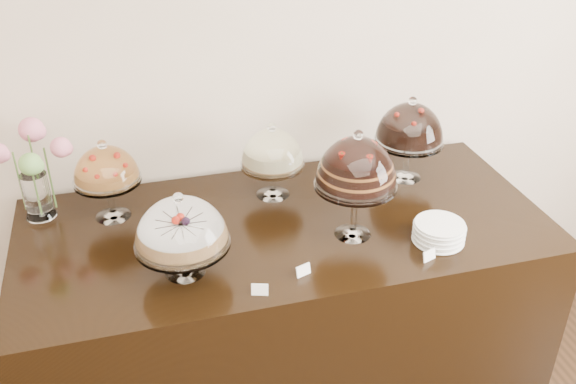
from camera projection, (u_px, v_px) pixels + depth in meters
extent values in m
cube|color=beige|center=(284.00, 41.00, 2.87)|extent=(5.00, 0.04, 3.00)
cube|color=black|center=(285.00, 306.00, 2.91)|extent=(2.20, 1.00, 0.90)
cone|color=white|center=(185.00, 269.00, 2.39)|extent=(0.15, 0.15, 0.02)
cylinder|color=white|center=(184.00, 256.00, 2.36)|extent=(0.03, 0.03, 0.10)
cylinder|color=white|center=(183.00, 243.00, 2.33)|extent=(0.35, 0.35, 0.01)
cylinder|color=tan|center=(182.00, 235.00, 2.31)|extent=(0.28, 0.28, 0.06)
sphere|color=red|center=(201.00, 220.00, 2.33)|extent=(0.02, 0.02, 0.02)
sphere|color=red|center=(163.00, 221.00, 2.32)|extent=(0.02, 0.02, 0.02)
sphere|color=red|center=(179.00, 239.00, 2.23)|extent=(0.02, 0.02, 0.02)
sphere|color=white|center=(178.00, 198.00, 2.23)|extent=(0.04, 0.04, 0.04)
cone|color=white|center=(353.00, 231.00, 2.61)|extent=(0.15, 0.15, 0.02)
cylinder|color=white|center=(354.00, 208.00, 2.55)|extent=(0.03, 0.03, 0.20)
cylinder|color=white|center=(355.00, 185.00, 2.50)|extent=(0.33, 0.33, 0.01)
cylinder|color=black|center=(356.00, 170.00, 2.46)|extent=(0.25, 0.25, 0.12)
sphere|color=red|center=(372.00, 150.00, 2.46)|extent=(0.02, 0.02, 0.02)
sphere|color=red|center=(346.00, 147.00, 2.48)|extent=(0.02, 0.02, 0.02)
sphere|color=red|center=(343.00, 159.00, 2.40)|extent=(0.02, 0.02, 0.02)
sphere|color=red|center=(369.00, 161.00, 2.38)|extent=(0.02, 0.02, 0.02)
sphere|color=white|center=(358.00, 135.00, 2.39)|extent=(0.04, 0.04, 0.04)
cone|color=white|center=(273.00, 192.00, 2.88)|extent=(0.15, 0.15, 0.02)
cylinder|color=white|center=(273.00, 178.00, 2.84)|extent=(0.03, 0.03, 0.12)
cylinder|color=white|center=(273.00, 164.00, 2.81)|extent=(0.28, 0.28, 0.01)
cylinder|color=#FBF4C2|center=(272.00, 157.00, 2.79)|extent=(0.23, 0.23, 0.07)
sphere|color=white|center=(272.00, 127.00, 2.72)|extent=(0.04, 0.04, 0.04)
cone|color=white|center=(405.00, 175.00, 3.02)|extent=(0.15, 0.15, 0.02)
cylinder|color=white|center=(407.00, 157.00, 2.97)|extent=(0.03, 0.03, 0.16)
cylinder|color=white|center=(409.00, 141.00, 2.93)|extent=(0.32, 0.32, 0.01)
cylinder|color=black|center=(410.00, 131.00, 2.90)|extent=(0.25, 0.25, 0.09)
sphere|color=red|center=(422.00, 117.00, 2.91)|extent=(0.02, 0.02, 0.02)
sphere|color=red|center=(396.00, 117.00, 2.90)|extent=(0.02, 0.02, 0.02)
sphere|color=red|center=(414.00, 127.00, 2.82)|extent=(0.02, 0.02, 0.02)
sphere|color=white|center=(413.00, 101.00, 2.83)|extent=(0.04, 0.04, 0.04)
cone|color=white|center=(113.00, 213.00, 2.72)|extent=(0.15, 0.15, 0.02)
cylinder|color=white|center=(110.00, 196.00, 2.68)|extent=(0.03, 0.03, 0.14)
cylinder|color=white|center=(108.00, 180.00, 2.64)|extent=(0.28, 0.28, 0.01)
cylinder|color=#CA843B|center=(107.00, 175.00, 2.63)|extent=(0.22, 0.22, 0.04)
sphere|color=red|center=(120.00, 165.00, 2.64)|extent=(0.02, 0.02, 0.02)
sphere|color=red|center=(109.00, 162.00, 2.67)|extent=(0.02, 0.02, 0.02)
sphere|color=red|center=(94.00, 165.00, 2.64)|extent=(0.02, 0.02, 0.02)
sphere|color=red|center=(91.00, 172.00, 2.59)|extent=(0.02, 0.02, 0.02)
sphere|color=red|center=(103.00, 176.00, 2.56)|extent=(0.02, 0.02, 0.02)
sphere|color=red|center=(117.00, 172.00, 2.59)|extent=(0.02, 0.02, 0.02)
sphere|color=white|center=(102.00, 145.00, 2.56)|extent=(0.04, 0.04, 0.04)
cylinder|color=white|center=(37.00, 195.00, 2.68)|extent=(0.11, 0.11, 0.20)
cylinder|color=#476B2D|center=(50.00, 178.00, 2.65)|extent=(0.01, 0.01, 0.28)
sphere|color=pink|center=(61.00, 147.00, 2.58)|extent=(0.08, 0.08, 0.08)
cylinder|color=#476B2D|center=(36.00, 169.00, 2.68)|extent=(0.01, 0.01, 0.32)
sphere|color=pink|center=(31.00, 130.00, 2.64)|extent=(0.10, 0.10, 0.10)
cylinder|color=#476B2D|center=(20.00, 181.00, 2.63)|extent=(0.01, 0.01, 0.27)
cylinder|color=#476B2D|center=(36.00, 187.00, 2.60)|extent=(0.01, 0.01, 0.27)
sphere|color=#689E4C|center=(31.00, 164.00, 2.48)|extent=(0.09, 0.09, 0.09)
cylinder|color=white|center=(438.00, 240.00, 2.57)|extent=(0.20, 0.20, 0.01)
cylinder|color=white|center=(438.00, 238.00, 2.56)|extent=(0.19, 0.19, 0.01)
cylinder|color=white|center=(438.00, 236.00, 2.56)|extent=(0.20, 0.20, 0.01)
cylinder|color=white|center=(439.00, 233.00, 2.55)|extent=(0.19, 0.19, 0.01)
cylinder|color=white|center=(439.00, 231.00, 2.55)|extent=(0.20, 0.20, 0.01)
cylinder|color=white|center=(439.00, 229.00, 2.54)|extent=(0.19, 0.19, 0.01)
cylinder|color=white|center=(440.00, 226.00, 2.53)|extent=(0.20, 0.20, 0.01)
cylinder|color=white|center=(440.00, 224.00, 2.53)|extent=(0.19, 0.19, 0.01)
cube|color=white|center=(260.00, 290.00, 2.27)|extent=(0.06, 0.03, 0.04)
cube|color=white|center=(429.00, 255.00, 2.45)|extent=(0.06, 0.04, 0.04)
cube|color=white|center=(303.00, 270.00, 2.37)|extent=(0.06, 0.03, 0.04)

